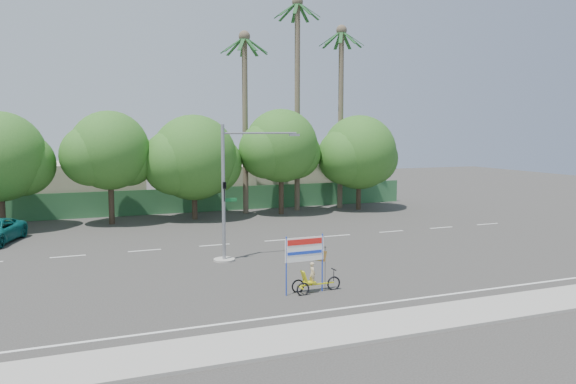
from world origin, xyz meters
name	(u,v)px	position (x,y,z in m)	size (l,w,h in m)	color
ground	(299,275)	(0.00, 0.00, 0.00)	(120.00, 120.00, 0.00)	#33302D
sidewalk_near	(383,325)	(0.00, -7.50, 0.06)	(50.00, 2.40, 0.12)	gray
fence	(198,200)	(0.00, 21.50, 1.00)	(38.00, 0.08, 2.00)	#336B3D
building_left	(66,187)	(-10.00, 26.00, 2.00)	(12.00, 8.00, 4.00)	#C2B59A
building_right	(271,182)	(8.00, 26.00, 1.80)	(14.00, 8.00, 3.60)	#C2B59A
tree_left	(109,153)	(-7.05, 18.00, 5.06)	(6.66, 5.60, 8.07)	#473828
tree_center	(193,160)	(-1.05, 18.00, 4.47)	(7.62, 6.40, 7.85)	#473828
tree_right	(281,149)	(5.95, 18.00, 5.24)	(6.90, 5.80, 8.36)	#473828
tree_far_right	(359,155)	(12.95, 18.00, 4.64)	(7.38, 6.20, 7.94)	#473828
palm_tall	(297,84)	(8.00, 19.50, 10.46)	(3.73, 3.79, 17.45)	#70604C
palm_mid	(341,98)	(12.00, 19.50, 9.40)	(3.73, 3.79, 15.45)	#70604C
palm_short	(245,103)	(3.50, 19.50, 8.86)	(3.73, 3.79, 14.45)	#70604C
traffic_signal	(229,204)	(-2.20, 3.98, 2.92)	(4.72, 1.10, 7.00)	gray
trike_billboard	(310,269)	(-0.70, -2.85, 1.00)	(2.52, 0.58, 2.48)	black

